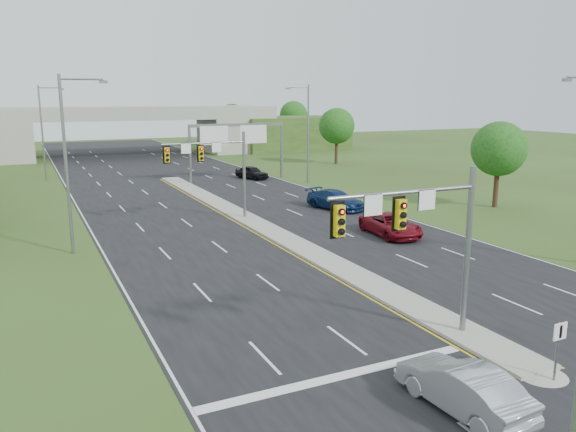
% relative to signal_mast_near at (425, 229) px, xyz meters
% --- Properties ---
extents(ground, '(240.00, 240.00, 0.00)m').
position_rel_signal_mast_near_xyz_m(ground, '(2.26, 0.07, -4.73)').
color(ground, '#334518').
rests_on(ground, ground).
extents(road, '(24.00, 160.00, 0.02)m').
position_rel_signal_mast_near_xyz_m(road, '(2.26, 35.07, -4.72)').
color(road, black).
rests_on(road, ground).
extents(median, '(2.00, 54.00, 0.16)m').
position_rel_signal_mast_near_xyz_m(median, '(2.26, 23.07, -4.63)').
color(median, gray).
rests_on(median, road).
extents(median_nose, '(2.00, 2.00, 0.16)m').
position_rel_signal_mast_near_xyz_m(median_nose, '(2.26, -3.93, -4.63)').
color(median_nose, gray).
rests_on(median_nose, road).
extents(lane_markings, '(23.72, 160.00, 0.01)m').
position_rel_signal_mast_near_xyz_m(lane_markings, '(1.66, 28.99, -4.70)').
color(lane_markings, gold).
rests_on(lane_markings, road).
extents(signal_mast_near, '(6.62, 0.60, 7.00)m').
position_rel_signal_mast_near_xyz_m(signal_mast_near, '(0.00, 0.00, 0.00)').
color(signal_mast_near, slate).
rests_on(signal_mast_near, ground).
extents(signal_mast_far, '(6.62, 0.60, 7.00)m').
position_rel_signal_mast_near_xyz_m(signal_mast_far, '(0.00, 25.00, 0.00)').
color(signal_mast_far, slate).
rests_on(signal_mast_far, ground).
extents(keep_right_sign, '(0.60, 0.13, 2.20)m').
position_rel_signal_mast_near_xyz_m(keep_right_sign, '(2.26, -4.45, -3.21)').
color(keep_right_sign, slate).
rests_on(keep_right_sign, ground).
extents(sign_gantry, '(11.58, 0.44, 6.67)m').
position_rel_signal_mast_near_xyz_m(sign_gantry, '(8.95, 44.99, 0.51)').
color(sign_gantry, slate).
rests_on(sign_gantry, ground).
extents(overpass, '(80.00, 14.00, 8.10)m').
position_rel_signal_mast_near_xyz_m(overpass, '(2.26, 80.07, -1.17)').
color(overpass, gray).
rests_on(overpass, ground).
extents(lightpole_l_mid, '(2.85, 0.25, 11.00)m').
position_rel_signal_mast_near_xyz_m(lightpole_l_mid, '(-11.03, 20.07, 1.38)').
color(lightpole_l_mid, slate).
rests_on(lightpole_l_mid, ground).
extents(lightpole_l_far, '(2.85, 0.25, 11.00)m').
position_rel_signal_mast_near_xyz_m(lightpole_l_far, '(-11.03, 55.07, 1.38)').
color(lightpole_l_far, slate).
rests_on(lightpole_l_far, ground).
extents(lightpole_r_far, '(2.85, 0.25, 11.00)m').
position_rel_signal_mast_near_xyz_m(lightpole_r_far, '(15.56, 40.07, 1.38)').
color(lightpole_r_far, slate).
rests_on(lightpole_r_far, ground).
extents(tree_r_near, '(4.80, 4.80, 7.60)m').
position_rel_signal_mast_near_xyz_m(tree_r_near, '(24.26, 20.07, 0.45)').
color(tree_r_near, '#382316').
rests_on(tree_r_near, ground).
extents(tree_r_mid, '(5.20, 5.20, 8.12)m').
position_rel_signal_mast_near_xyz_m(tree_r_mid, '(28.26, 55.07, 0.78)').
color(tree_r_mid, '#382316').
rests_on(tree_r_mid, ground).
extents(tree_back_c, '(5.60, 5.60, 8.32)m').
position_rel_signal_mast_near_xyz_m(tree_back_c, '(26.26, 94.07, 0.78)').
color(tree_back_c, '#382316').
rests_on(tree_back_c, ground).
extents(tree_back_d, '(6.00, 6.00, 8.85)m').
position_rel_signal_mast_near_xyz_m(tree_back_d, '(40.26, 94.07, 1.11)').
color(tree_back_d, '#382316').
rests_on(tree_back_d, ground).
extents(car_silver, '(1.96, 4.77, 1.54)m').
position_rel_signal_mast_near_xyz_m(car_silver, '(-1.86, -4.42, -3.94)').
color(car_silver, '#A9ABB1').
rests_on(car_silver, road).
extents(car_far_a, '(3.03, 5.77, 1.55)m').
position_rel_signal_mast_near_xyz_m(car_far_a, '(9.54, 15.30, -3.93)').
color(car_far_a, maroon).
rests_on(car_far_a, road).
extents(car_far_b, '(3.99, 6.10, 1.64)m').
position_rel_signal_mast_near_xyz_m(car_far_b, '(10.88, 25.34, -3.88)').
color(car_far_b, '#0C1F48').
rests_on(car_far_b, road).
extents(car_far_c, '(3.30, 4.88, 1.54)m').
position_rel_signal_mast_near_xyz_m(car_far_c, '(11.17, 45.81, -3.93)').
color(car_far_c, black).
rests_on(car_far_c, road).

